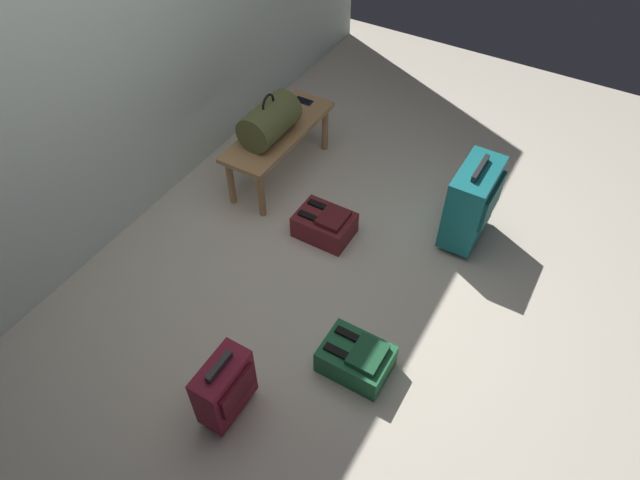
# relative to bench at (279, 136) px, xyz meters

# --- Properties ---
(ground_plane) EXTENTS (6.60, 6.60, 0.00)m
(ground_plane) POSITION_rel_bench_xyz_m (-0.76, -0.93, -0.35)
(ground_plane) COLOR beige
(back_wall) EXTENTS (6.00, 0.10, 2.80)m
(back_wall) POSITION_rel_bench_xyz_m (-0.76, 0.67, 1.05)
(back_wall) COLOR silver
(back_wall) RESTS_ON ground
(bench) EXTENTS (1.00, 0.36, 0.42)m
(bench) POSITION_rel_bench_xyz_m (0.00, 0.00, 0.00)
(bench) COLOR #A87A4C
(bench) RESTS_ON ground
(duffel_bag_olive) EXTENTS (0.44, 0.26, 0.34)m
(duffel_bag_olive) POSITION_rel_bench_xyz_m (-0.10, 0.00, 0.20)
(duffel_bag_olive) COLOR #51562D
(duffel_bag_olive) RESTS_ON bench
(cell_phone) EXTENTS (0.07, 0.14, 0.01)m
(cell_phone) POSITION_rel_bench_xyz_m (0.39, 0.03, 0.07)
(cell_phone) COLOR #191E4C
(cell_phone) RESTS_ON bench
(suitcase_upright_teal) EXTENTS (0.45, 0.25, 0.62)m
(suitcase_upright_teal) POSITION_rel_bench_xyz_m (0.08, -1.44, -0.03)
(suitcase_upright_teal) COLOR #14666B
(suitcase_upright_teal) RESTS_ON ground
(suitcase_small_burgundy) EXTENTS (0.32, 0.18, 0.46)m
(suitcase_small_burgundy) POSITION_rel_bench_xyz_m (-1.76, -0.82, -0.11)
(suitcase_small_burgundy) COLOR maroon
(suitcase_small_burgundy) RESTS_ON ground
(backpack_green) EXTENTS (0.28, 0.38, 0.21)m
(backpack_green) POSITION_rel_bench_xyz_m (-1.20, -1.28, -0.26)
(backpack_green) COLOR #1E6038
(backpack_green) RESTS_ON ground
(backpack_maroon) EXTENTS (0.28, 0.38, 0.21)m
(backpack_maroon) POSITION_rel_bench_xyz_m (-0.39, -0.61, -0.26)
(backpack_maroon) COLOR maroon
(backpack_maroon) RESTS_ON ground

